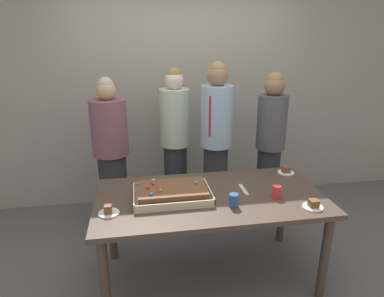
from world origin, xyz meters
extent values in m
plane|color=#5B5B60|center=(0.00, 0.00, 0.00)|extent=(12.00, 12.00, 0.00)
cube|color=#9E998E|center=(0.00, 1.60, 1.50)|extent=(8.00, 0.12, 3.00)
cube|color=#47382D|center=(0.00, 0.00, 0.74)|extent=(1.80, 0.93, 0.04)
cylinder|color=#47382D|center=(-0.82, -0.39, 0.36)|extent=(0.07, 0.07, 0.72)
cylinder|color=#47382D|center=(0.82, -0.39, 0.36)|extent=(0.07, 0.07, 0.72)
cylinder|color=#47382D|center=(-0.82, 0.39, 0.36)|extent=(0.07, 0.07, 0.72)
cylinder|color=#47382D|center=(0.82, 0.39, 0.36)|extent=(0.07, 0.07, 0.72)
cube|color=beige|center=(-0.30, 0.01, 0.77)|extent=(0.60, 0.41, 0.01)
cube|color=beige|center=(-0.30, -0.19, 0.80)|extent=(0.60, 0.01, 0.05)
cube|color=beige|center=(-0.30, 0.20, 0.80)|extent=(0.60, 0.01, 0.05)
cube|color=beige|center=(-0.60, 0.01, 0.80)|extent=(0.01, 0.41, 0.05)
cube|color=beige|center=(-0.01, 0.01, 0.80)|extent=(0.01, 0.41, 0.05)
cube|color=brown|center=(-0.30, 0.01, 0.82)|extent=(0.53, 0.34, 0.08)
sphere|color=#2D84E0|center=(-0.47, -0.11, 0.87)|extent=(0.03, 0.03, 0.03)
sphere|color=purple|center=(-0.44, 0.08, 0.87)|extent=(0.03, 0.03, 0.03)
sphere|color=orange|center=(-0.40, -0.05, 0.87)|extent=(0.03, 0.03, 0.03)
sphere|color=green|center=(-0.11, 0.04, 0.87)|extent=(0.03, 0.03, 0.03)
sphere|color=red|center=(-0.48, 0.01, 0.87)|extent=(0.03, 0.03, 0.03)
sphere|color=yellow|center=(-0.44, 0.13, 0.87)|extent=(0.03, 0.03, 0.03)
cylinder|color=white|center=(-0.77, -0.16, 0.77)|extent=(0.15, 0.15, 0.01)
cube|color=brown|center=(-0.78, -0.17, 0.81)|extent=(0.05, 0.06, 0.06)
cylinder|color=white|center=(0.70, -0.32, 0.77)|extent=(0.15, 0.15, 0.01)
cube|color=brown|center=(0.70, -0.32, 0.80)|extent=(0.07, 0.06, 0.06)
cylinder|color=white|center=(0.79, 0.33, 0.77)|extent=(0.15, 0.15, 0.01)
cube|color=brown|center=(0.79, 0.32, 0.80)|extent=(0.06, 0.06, 0.06)
cylinder|color=red|center=(0.50, -0.12, 0.81)|extent=(0.07, 0.07, 0.10)
cylinder|color=#2D5199|center=(0.13, -0.21, 0.81)|extent=(0.07, 0.07, 0.10)
cube|color=silver|center=(0.29, 0.05, 0.77)|extent=(0.03, 0.20, 0.01)
cylinder|color=#28282D|center=(-0.82, 0.94, 0.42)|extent=(0.28, 0.28, 0.83)
cylinder|color=#7A4C5B|center=(-0.82, 0.94, 1.11)|extent=(0.36, 0.36, 0.55)
sphere|color=tan|center=(-0.82, 0.94, 1.47)|extent=(0.19, 0.19, 0.19)
sphere|color=#B2A899|center=(-0.82, 0.94, 1.53)|extent=(0.15, 0.15, 0.15)
cylinder|color=#28282D|center=(-0.15, 1.07, 0.42)|extent=(0.25, 0.25, 0.85)
cylinder|color=#B7C6B2|center=(-0.15, 1.07, 1.15)|extent=(0.31, 0.31, 0.60)
sphere|color=beige|center=(-0.15, 1.07, 1.54)|extent=(0.19, 0.19, 0.19)
sphere|color=olive|center=(-0.15, 1.07, 1.59)|extent=(0.15, 0.15, 0.15)
cylinder|color=#28282D|center=(0.82, 0.80, 0.42)|extent=(0.24, 0.24, 0.85)
cylinder|color=#4C4C51|center=(0.82, 0.80, 1.13)|extent=(0.30, 0.30, 0.56)
sphere|color=#8C664C|center=(0.82, 0.80, 1.50)|extent=(0.20, 0.20, 0.20)
sphere|color=olive|center=(0.82, 0.80, 1.55)|extent=(0.16, 0.16, 0.16)
cylinder|color=#28282D|center=(0.23, 0.77, 0.46)|extent=(0.25, 0.25, 0.92)
cylinder|color=#93ADCC|center=(0.23, 0.77, 1.22)|extent=(0.31, 0.31, 0.60)
cube|color=maroon|center=(0.15, 0.65, 1.25)|extent=(0.04, 0.02, 0.39)
sphere|color=#8C664C|center=(0.23, 0.77, 1.61)|extent=(0.20, 0.20, 0.20)
sphere|color=olive|center=(0.23, 0.77, 1.66)|extent=(0.16, 0.16, 0.16)
camera|label=1|loc=(-0.54, -2.31, 1.96)|focal=31.03mm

